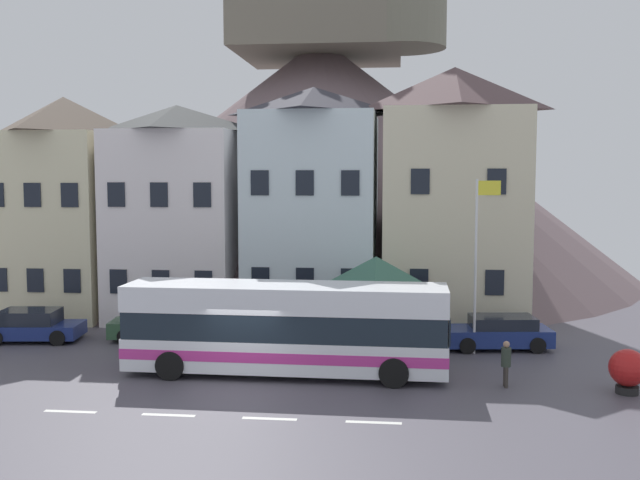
{
  "coord_description": "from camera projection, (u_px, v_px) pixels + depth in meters",
  "views": [
    {
      "loc": [
        5.15,
        -22.9,
        7.05
      ],
      "look_at": [
        2.14,
        5.16,
        4.49
      ],
      "focal_mm": 41.24,
      "sensor_mm": 36.0,
      "label": 1
    }
  ],
  "objects": [
    {
      "name": "harbour_buoy",
      "position": [
        628.0,
        369.0,
        23.53
      ],
      "size": [
        1.19,
        1.19,
        1.44
      ],
      "color": "black",
      "rests_on": "ground_plane"
    },
    {
      "name": "parked_car_01",
      "position": [
        33.0,
        326.0,
        31.01
      ],
      "size": [
        4.05,
        2.33,
        1.33
      ],
      "rotation": [
        0.0,
        0.0,
        0.11
      ],
      "color": "navy",
      "rests_on": "ground_plane"
    },
    {
      "name": "bus_shelter",
      "position": [
        376.0,
        274.0,
        29.2
      ],
      "size": [
        3.6,
        3.6,
        3.78
      ],
      "color": "#473D33",
      "rests_on": "ground_plane"
    },
    {
      "name": "townhouse_00",
      "position": [
        66.0,
        206.0,
        36.84
      ],
      "size": [
        5.31,
        6.82,
        10.85
      ],
      "color": "beige",
      "rests_on": "ground_plane"
    },
    {
      "name": "townhouse_02",
      "position": [
        314.0,
        204.0,
        35.47
      ],
      "size": [
        5.98,
        6.77,
        11.17
      ],
      "color": "silver",
      "rests_on": "ground_plane"
    },
    {
      "name": "pedestrian_01",
      "position": [
        387.0,
        343.0,
        27.13
      ],
      "size": [
        0.34,
        0.29,
        1.56
      ],
      "color": "black",
      "rests_on": "ground_plane"
    },
    {
      "name": "pedestrian_00",
      "position": [
        506.0,
        360.0,
        24.24
      ],
      "size": [
        0.32,
        0.32,
        1.55
      ],
      "color": "#38332D",
      "rests_on": "ground_plane"
    },
    {
      "name": "public_bench",
      "position": [
        324.0,
        325.0,
        31.92
      ],
      "size": [
        1.55,
        0.48,
        0.87
      ],
      "color": "#473828",
      "rests_on": "ground_plane"
    },
    {
      "name": "transit_bus",
      "position": [
        286.0,
        329.0,
        25.72
      ],
      "size": [
        11.3,
        2.74,
        3.19
      ],
      "rotation": [
        0.0,
        0.0,
        -0.01
      ],
      "color": "white",
      "rests_on": "ground_plane"
    },
    {
      "name": "flagpole",
      "position": [
        478.0,
        253.0,
        28.5
      ],
      "size": [
        0.95,
        0.1,
        6.85
      ],
      "color": "silver",
      "rests_on": "ground_plane"
    },
    {
      "name": "parked_car_00",
      "position": [
        498.0,
        332.0,
        29.64
      ],
      "size": [
        4.37,
        2.3,
        1.32
      ],
      "rotation": [
        0.0,
        0.0,
        3.26
      ],
      "color": "navy",
      "rests_on": "ground_plane"
    },
    {
      "name": "townhouse_01",
      "position": [
        178.0,
        213.0,
        35.68
      ],
      "size": [
        5.93,
        5.7,
        10.33
      ],
      "color": "white",
      "rests_on": "ground_plane"
    },
    {
      "name": "ground_plane",
      "position": [
        238.0,
        392.0,
        23.86
      ],
      "size": [
        40.0,
        60.0,
        0.07
      ],
      "color": "#4E4A54"
    },
    {
      "name": "parked_car_02",
      "position": [
        164.0,
        324.0,
        31.2
      ],
      "size": [
        4.7,
        2.23,
        1.34
      ],
      "rotation": [
        0.0,
        0.0,
        0.11
      ],
      "color": "#2F5235",
      "rests_on": "ground_plane"
    },
    {
      "name": "townhouse_03",
      "position": [
        453.0,
        197.0,
        34.23
      ],
      "size": [
        6.44,
        5.74,
        11.93
      ],
      "color": "beige",
      "rests_on": "ground_plane"
    },
    {
      "name": "hilltop_castle",
      "position": [
        321.0,
        150.0,
        52.05
      ],
      "size": [
        43.1,
        43.1,
        25.78
      ],
      "color": "#675458",
      "rests_on": "ground_plane"
    }
  ]
}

